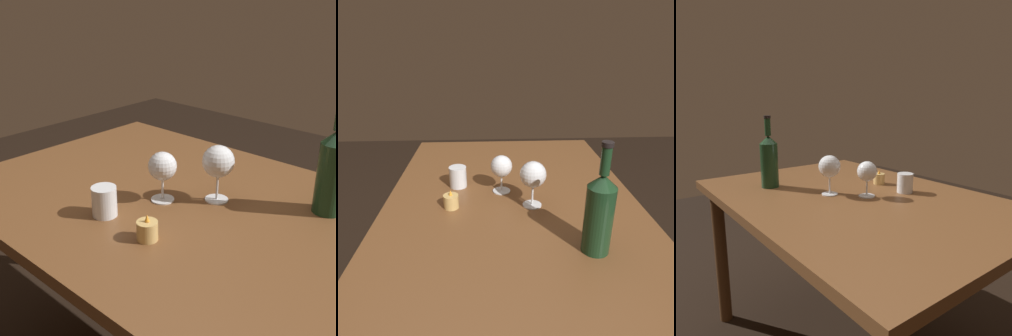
# 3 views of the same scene
# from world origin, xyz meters

# --- Properties ---
(dining_table) EXTENTS (1.30, 0.90, 0.74)m
(dining_table) POSITION_xyz_m (0.00, 0.00, 0.65)
(dining_table) COLOR brown
(dining_table) RESTS_ON ground
(wine_glass_left) EXTENTS (0.09, 0.09, 0.16)m
(wine_glass_left) POSITION_xyz_m (-0.07, -0.07, 0.85)
(wine_glass_left) COLOR white
(wine_glass_left) RESTS_ON dining_table
(wine_glass_right) EXTENTS (0.08, 0.08, 0.14)m
(wine_glass_right) POSITION_xyz_m (0.04, 0.03, 0.84)
(wine_glass_right) COLOR white
(wine_glass_right) RESTS_ON dining_table
(wine_bottle) EXTENTS (0.08, 0.08, 0.32)m
(wine_bottle) POSITION_xyz_m (-0.33, -0.21, 0.86)
(wine_bottle) COLOR #19381E
(wine_bottle) RESTS_ON dining_table
(water_tumbler) EXTENTS (0.07, 0.07, 0.08)m
(water_tumbler) POSITION_xyz_m (0.09, 0.20, 0.78)
(water_tumbler) COLOR white
(water_tumbler) RESTS_ON dining_table
(votive_candle) EXTENTS (0.05, 0.05, 0.07)m
(votive_candle) POSITION_xyz_m (-0.07, 0.21, 0.76)
(votive_candle) COLOR #DBB266
(votive_candle) RESTS_ON dining_table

